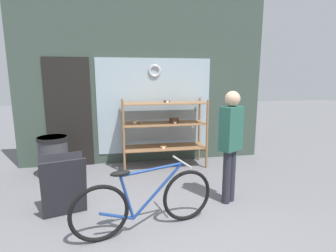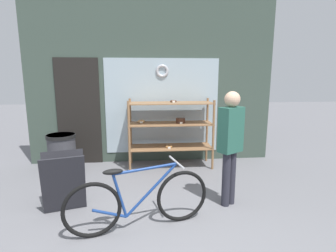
# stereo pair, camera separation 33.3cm
# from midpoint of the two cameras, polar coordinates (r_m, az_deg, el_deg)

# --- Properties ---
(ground_plane) EXTENTS (30.00, 30.00, 0.00)m
(ground_plane) POSITION_cam_midpoint_polar(r_m,az_deg,el_deg) (2.99, 2.30, -24.90)
(ground_plane) COLOR slate
(storefront_facade) EXTENTS (4.92, 0.13, 3.31)m
(storefront_facade) POSITION_cam_midpoint_polar(r_m,az_deg,el_deg) (5.32, -2.15, 9.25)
(storefront_facade) COLOR #3D4C42
(storefront_facade) RESTS_ON ground_plane
(display_case) EXTENTS (1.60, 0.55, 1.32)m
(display_case) POSITION_cam_midpoint_polar(r_m,az_deg,el_deg) (5.04, 2.44, -0.00)
(display_case) COLOR #8E6642
(display_case) RESTS_ON ground_plane
(bicycle) EXTENTS (1.65, 0.56, 0.77)m
(bicycle) POSITION_cam_midpoint_polar(r_m,az_deg,el_deg) (3.10, -3.18, -15.99)
(bicycle) COLOR black
(bicycle) RESTS_ON ground_plane
(sandwich_board) EXTENTS (0.61, 0.51, 0.77)m
(sandwich_board) POSITION_cam_midpoint_polar(r_m,az_deg,el_deg) (3.67, -19.30, -11.51)
(sandwich_board) COLOR #232328
(sandwich_board) RESTS_ON ground_plane
(pedestrian) EXTENTS (0.37, 0.32, 1.56)m
(pedestrian) POSITION_cam_midpoint_polar(r_m,az_deg,el_deg) (3.60, 16.04, -3.08)
(pedestrian) COLOR #282833
(pedestrian) RESTS_ON ground_plane
(trash_bin) EXTENTS (0.51, 0.51, 0.73)m
(trash_bin) POSITION_cam_midpoint_polar(r_m,az_deg,el_deg) (5.04, -20.32, -5.48)
(trash_bin) COLOR #38383D
(trash_bin) RESTS_ON ground_plane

